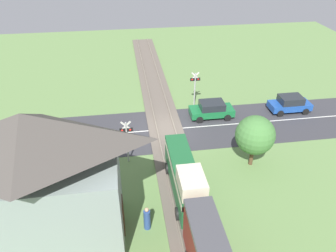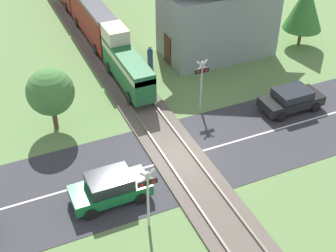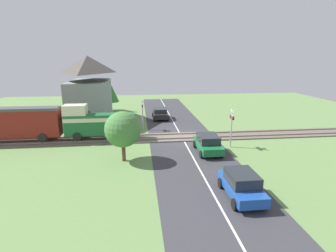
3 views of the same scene
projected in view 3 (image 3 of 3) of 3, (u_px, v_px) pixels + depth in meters
The scene contains 13 objects.
ground_plane at pixel (182, 138), 25.41m from camera, with size 60.00×60.00×0.00m, color #66894C.
road_surface at pixel (182, 137), 25.40m from camera, with size 48.00×6.40×0.02m.
track_bed at pixel (182, 137), 25.39m from camera, with size 2.80×48.00×0.24m.
train at pixel (0, 123), 23.15m from camera, with size 1.58×23.31×3.18m.
car_near_crossing at pixel (208, 143), 21.32m from camera, with size 3.74×1.84×1.47m.
car_far_side at pixel (160, 113), 32.90m from camera, with size 3.81×1.87×1.36m.
car_behind_queue at pixel (242, 184), 14.43m from camera, with size 3.61×1.79×1.48m.
crossing_signal_west_approach at pixel (232, 123), 22.21m from camera, with size 0.90×0.18×3.33m.
crossing_signal_east_approach at pixel (142, 110), 27.52m from camera, with size 0.90×0.18×3.33m.
station_building at pixel (90, 90), 30.63m from camera, with size 8.30×4.59×7.73m.
pedestrian_by_station at pixel (82, 127), 26.48m from camera, with size 0.38×0.38×1.53m.
tree_by_station at pixel (108, 90), 37.06m from camera, with size 2.85×2.85×4.80m.
tree_roadside_hedge at pixel (123, 129), 19.13m from camera, with size 2.66×2.66×3.78m.
Camera 3 is at (-23.97, 4.07, 7.58)m, focal length 28.00 mm.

